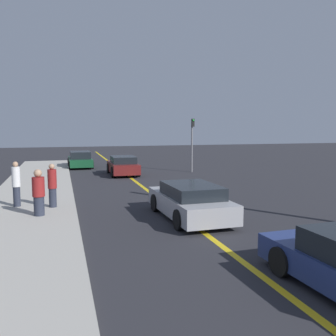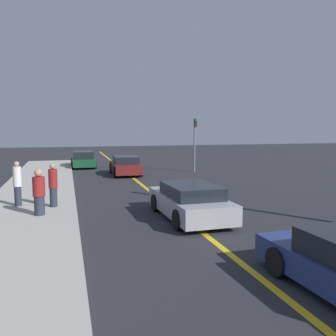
# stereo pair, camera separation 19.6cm
# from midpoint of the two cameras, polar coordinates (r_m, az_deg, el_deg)

# --- Properties ---
(road_center_line) EXTENTS (0.20, 60.00, 0.01)m
(road_center_line) POSITION_cam_midpoint_polar(r_m,az_deg,el_deg) (18.81, -3.17, -3.63)
(road_center_line) COLOR gold
(road_center_line) RESTS_ON ground_plane
(sidewalk_left) EXTENTS (3.68, 35.66, 0.11)m
(sidewalk_left) POSITION_cam_midpoint_polar(r_m,az_deg,el_deg) (18.25, -20.29, -4.18)
(sidewalk_left) COLOR #ADA89E
(sidewalk_left) RESTS_ON ground_plane
(car_ahead_center) EXTENTS (2.09, 4.51, 1.26)m
(car_ahead_center) POSITION_cam_midpoint_polar(r_m,az_deg,el_deg) (13.41, 2.97, -5.07)
(car_ahead_center) COLOR #9E9EA3
(car_ahead_center) RESTS_ON ground_plane
(car_far_distant) EXTENTS (1.88, 3.83, 1.27)m
(car_far_distant) POSITION_cam_midpoint_polar(r_m,az_deg,el_deg) (25.25, -7.09, 0.34)
(car_far_distant) COLOR maroon
(car_far_distant) RESTS_ON ground_plane
(car_parked_left_lot) EXTENTS (1.88, 4.11, 1.28)m
(car_parked_left_lot) POSITION_cam_midpoint_polar(r_m,az_deg,el_deg) (30.44, -13.42, 1.24)
(car_parked_left_lot) COLOR #144728
(car_parked_left_lot) RESTS_ON ground_plane
(pedestrian_near_curb) EXTENTS (0.43, 0.43, 1.66)m
(pedestrian_near_curb) POSITION_cam_midpoint_polar(r_m,az_deg,el_deg) (14.11, -19.50, -3.59)
(pedestrian_near_curb) COLOR #282D3D
(pedestrian_near_curb) RESTS_ON sidewalk_left
(pedestrian_mid_group) EXTENTS (0.34, 0.34, 1.72)m
(pedestrian_mid_group) POSITION_cam_midpoint_polar(r_m,az_deg,el_deg) (15.38, -17.57, -2.55)
(pedestrian_mid_group) COLOR #282D3D
(pedestrian_mid_group) RESTS_ON sidewalk_left
(pedestrian_far_standing) EXTENTS (0.32, 0.32, 1.79)m
(pedestrian_far_standing) POSITION_cam_midpoint_polar(r_m,az_deg,el_deg) (16.00, -22.45, -2.24)
(pedestrian_far_standing) COLOR #282D3D
(pedestrian_far_standing) RESTS_ON sidewalk_left
(traffic_light) EXTENTS (0.18, 0.40, 3.78)m
(traffic_light) POSITION_cam_midpoint_polar(r_m,az_deg,el_deg) (26.53, 3.49, 4.39)
(traffic_light) COLOR slate
(traffic_light) RESTS_ON ground_plane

